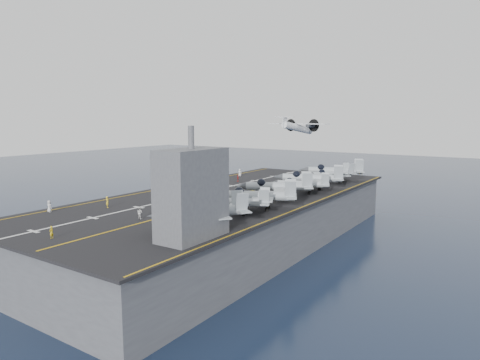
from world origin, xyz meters
The scene contains 28 objects.
ground centered at (0.00, 0.00, 0.00)m, with size 500.00×500.00×0.00m, color #142135.
hull centered at (0.00, 0.00, 5.00)m, with size 36.00×90.00×10.00m, color #56595E.
flight_deck centered at (0.00, 0.00, 10.20)m, with size 38.00×92.00×0.40m, color black.
foul_line centered at (3.00, 0.00, 10.42)m, with size 0.35×90.00×0.02m, color gold.
landing_centerline centered at (-6.00, 0.00, 10.42)m, with size 0.50×90.00×0.02m, color silver.
deck_edge_port centered at (-17.00, 0.00, 10.42)m, with size 0.25×90.00×0.02m, color gold.
deck_edge_stbd centered at (18.50, 0.00, 10.42)m, with size 0.25×90.00×0.02m, color gold.
island_superstructure centered at (15.00, -30.00, 17.90)m, with size 5.00×10.00×15.00m, color #56595E, non-canonical shape.
fighter_jet_1 centered at (13.23, -25.03, 12.97)m, with size 16.81×17.75×5.14m, color gray, non-canonical shape.
fighter_jet_2 centered at (11.90, -14.97, 12.65)m, with size 15.47×13.47×4.51m, color #8F969F, non-canonical shape.
fighter_jet_3 centered at (13.01, -9.69, 13.07)m, with size 18.37×16.09×5.35m, color #9299A3, non-canonical shape.
fighter_jet_4 centered at (10.98, 1.37, 13.09)m, with size 18.57×16.66×5.38m, color #9DA6AC, non-canonical shape.
fighter_jet_5 centered at (12.43, 9.55, 12.64)m, with size 15.20×12.88×4.48m, color #9197A0, non-canonical shape.
fighter_jet_6 centered at (11.76, 15.88, 13.17)m, with size 18.73×15.76×5.53m, color #91979F, non-canonical shape.
fighter_jet_7 centered at (11.86, 27.70, 12.77)m, with size 15.28×16.41×4.74m, color gray, non-canonical shape.
fighter_jet_8 centered at (11.13, 31.53, 13.23)m, with size 19.23×16.36×5.65m, color #98A2A8, non-canonical shape.
tow_cart_a centered at (4.43, -17.85, 10.95)m, with size 2.08×1.65×1.09m, color gold, non-canonical shape.
tow_cart_b centered at (5.89, 0.11, 10.99)m, with size 2.22×1.73×1.18m, color yellow, non-canonical shape.
tow_cart_c centered at (3.33, 24.92, 10.96)m, with size 2.15×1.72×1.12m, color #CE990E, non-canonical shape.
crew_0 centered at (-15.77, -31.30, 11.42)m, with size 1.25×0.86×2.04m, color silver.
crew_1 centered at (-10.56, -23.26, 11.42)m, with size 1.48×1.38×2.05m, color yellow.
crew_2 centered at (-9.55, -3.11, 11.20)m, with size 1.14×1.01×1.59m, color yellow.
crew_3 centered at (-13.02, -0.29, 11.35)m, with size 1.37×1.23×1.91m, color #2A8E34.
crew_4 centered at (-8.70, 16.08, 11.31)m, with size 1.12×1.30×1.83m, color red.
crew_5 centered at (-14.20, 25.22, 11.43)m, with size 1.44×1.19×2.07m, color white.
crew_6 centered at (-0.57, -40.66, 11.25)m, with size 0.94×1.17×1.70m, color yellow.
crew_7 centered at (0.86, -26.17, 11.39)m, with size 1.23×0.85×1.98m, color silver.
transport_plane centered at (-14.68, 61.93, 23.10)m, with size 26.31×20.14×5.64m, color #BABCBE, non-canonical shape.
Camera 1 is at (51.20, -72.87, 26.32)m, focal length 32.00 mm.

